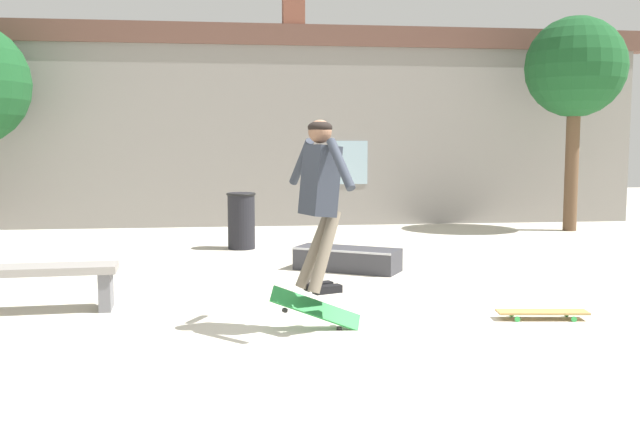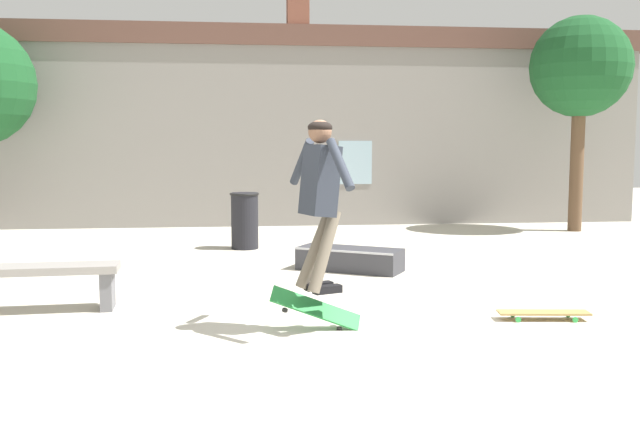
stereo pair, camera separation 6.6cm
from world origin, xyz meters
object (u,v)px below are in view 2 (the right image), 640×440
object	(u,v)px
skate_ledge	(350,259)
trash_bin	(245,219)
tree_right	(580,69)
skateboard_flipping	(316,308)
park_bench	(22,278)
skateboard_resting	(544,313)
skater	(320,190)

from	to	relation	value
skate_ledge	trash_bin	size ratio (longest dim) A/B	1.61
tree_right	skateboard_flipping	distance (m)	9.48
park_bench	skate_ledge	size ratio (longest dim) A/B	1.31
skateboard_flipping	skateboard_resting	bearing A→B (deg)	4.89
tree_right	skater	bearing A→B (deg)	-130.01
trash_bin	skateboard_resting	xyz separation A→B (m)	(2.85, -5.09, -0.41)
park_bench	skateboard_flipping	distance (m)	3.06
tree_right	skateboard_flipping	bearing A→B (deg)	-130.52
skate_ledge	skateboard_flipping	world-z (taller)	skateboard_flipping
trash_bin	skater	xyz separation A→B (m)	(0.64, -5.27, 0.82)
tree_right	skateboard_flipping	world-z (taller)	tree_right
skate_ledge	trash_bin	bearing A→B (deg)	153.05
skate_ledge	skateboard_resting	bearing A→B (deg)	-32.70
skateboard_flipping	park_bench	bearing A→B (deg)	163.07
skateboard_resting	tree_right	bearing A→B (deg)	-111.02
tree_right	skate_ledge	size ratio (longest dim) A/B	2.81
tree_right	skateboard_resting	world-z (taller)	tree_right
skate_ledge	skateboard_flipping	size ratio (longest dim) A/B	1.72
skateboard_flipping	trash_bin	bearing A→B (deg)	98.99
trash_bin	skate_ledge	bearing A→B (deg)	-57.57
park_bench	skate_ledge	world-z (taller)	park_bench
skate_ledge	skateboard_resting	distance (m)	3.24
tree_right	skate_ledge	distance (m)	7.03
skate_ledge	tree_right	bearing A→B (deg)	67.86
tree_right	trash_bin	distance (m)	7.18
park_bench	skateboard_resting	xyz separation A→B (m)	(5.13, -0.91, -0.28)
tree_right	skateboard_resting	bearing A→B (deg)	-118.15
skate_ledge	skateboard_resting	world-z (taller)	skate_ledge
trash_bin	skater	world-z (taller)	skater
park_bench	skate_ledge	bearing A→B (deg)	24.94
skater	skateboard_resting	xyz separation A→B (m)	(2.21, 0.18, -1.23)
tree_right	skateboard_flipping	size ratio (longest dim) A/B	4.83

